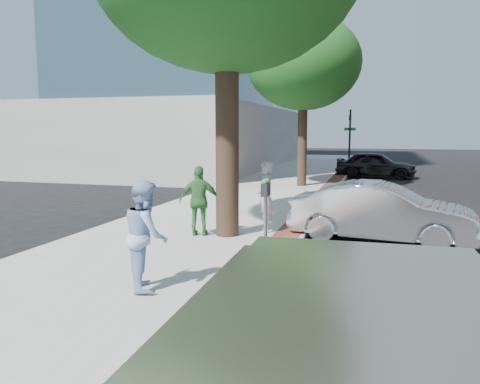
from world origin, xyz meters
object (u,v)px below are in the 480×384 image
at_px(person_green, 200,201).
at_px(sedan_silver, 382,212).
at_px(person_officer, 146,235).
at_px(parking_meter, 266,201).
at_px(person_gray, 265,197).
at_px(bg_car, 376,165).

bearing_deg(person_green, sedan_silver, -176.34).
xyz_separation_m(person_officer, person_green, (-0.54, 3.57, -0.03)).
relative_size(parking_meter, person_gray, 0.89).
distance_m(person_officer, bg_car, 20.10).
bearing_deg(bg_car, person_gray, 176.11).
height_order(parking_meter, sedan_silver, parking_meter).
xyz_separation_m(parking_meter, sedan_silver, (2.11, 2.49, -0.53)).
height_order(person_officer, person_green, person_officer).
bearing_deg(person_officer, person_green, -22.65).
distance_m(parking_meter, sedan_silver, 3.31).
distance_m(person_gray, person_green, 1.55).
relative_size(parking_meter, person_officer, 0.90).
relative_size(person_gray, bg_car, 0.40).
bearing_deg(sedan_silver, person_gray, 106.37).
distance_m(parking_meter, person_gray, 2.14).
relative_size(parking_meter, person_green, 0.93).
relative_size(person_gray, sedan_silver, 0.40).
relative_size(person_green, bg_car, 0.38).
relative_size(parking_meter, sedan_silver, 0.36).
bearing_deg(parking_meter, person_green, 144.82).
height_order(person_gray, person_green, person_gray).
distance_m(person_gray, person_officer, 4.42).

